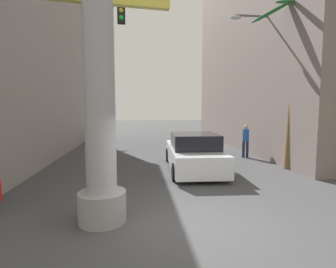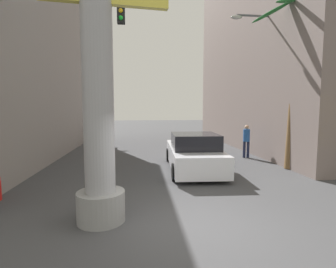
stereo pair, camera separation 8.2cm
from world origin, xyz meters
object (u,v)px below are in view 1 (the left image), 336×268
(traffic_light_mast, at_px, (35,52))
(pedestrian_mid_right, at_px, (246,139))
(car_lead, at_px, (193,153))
(palm_tree_near_right, at_px, (294,68))
(pedestrian_far_left, at_px, (91,131))
(palm_tree_far_left, at_px, (77,84))
(street_lamp, at_px, (267,73))
(neon_sign_pole, at_px, (98,5))

(traffic_light_mast, xyz_separation_m, pedestrian_mid_right, (8.76, 4.43, -3.30))
(car_lead, bearing_deg, traffic_light_mast, -159.14)
(traffic_light_mast, height_order, pedestrian_mid_right, traffic_light_mast)
(car_lead, height_order, palm_tree_near_right, palm_tree_near_right)
(traffic_light_mast, relative_size, pedestrian_far_left, 3.90)
(traffic_light_mast, relative_size, palm_tree_near_right, 0.87)
(traffic_light_mast, height_order, palm_tree_far_left, palm_tree_far_left)
(palm_tree_near_right, relative_size, pedestrian_far_left, 4.51)
(street_lamp, distance_m, pedestrian_mid_right, 3.48)
(street_lamp, distance_m, traffic_light_mast, 10.39)
(traffic_light_mast, bearing_deg, palm_tree_far_left, 97.67)
(palm_tree_far_left, xyz_separation_m, palm_tree_near_right, (11.70, -12.81, -0.33))
(traffic_light_mast, relative_size, palm_tree_far_left, 0.84)
(street_lamp, bearing_deg, car_lead, -155.09)
(palm_tree_far_left, bearing_deg, palm_tree_near_right, -47.60)
(pedestrian_mid_right, bearing_deg, pedestrian_far_left, 142.74)
(palm_tree_far_left, bearing_deg, street_lamp, -42.77)
(street_lamp, height_order, traffic_light_mast, street_lamp)
(pedestrian_far_left, bearing_deg, palm_tree_near_right, -43.27)
(pedestrian_mid_right, bearing_deg, street_lamp, -27.62)
(street_lamp, distance_m, car_lead, 5.84)
(pedestrian_far_left, xyz_separation_m, pedestrian_mid_right, (9.07, -6.90, 0.09))
(neon_sign_pole, relative_size, car_lead, 1.97)
(traffic_light_mast, distance_m, palm_tree_near_right, 9.90)
(street_lamp, relative_size, traffic_light_mast, 1.17)
(street_lamp, height_order, palm_tree_near_right, street_lamp)
(traffic_light_mast, relative_size, pedestrian_mid_right, 3.58)
(car_lead, xyz_separation_m, pedestrian_mid_right, (3.31, 2.35, 0.30))
(palm_tree_near_right, xyz_separation_m, pedestrian_far_left, (-10.03, 9.44, -3.38))
(neon_sign_pole, height_order, traffic_light_mast, neon_sign_pole)
(palm_tree_far_left, height_order, pedestrian_far_left, palm_tree_far_left)
(car_lead, height_order, pedestrian_far_left, pedestrian_far_left)
(neon_sign_pole, bearing_deg, palm_tree_far_left, 103.78)
(neon_sign_pole, xyz_separation_m, car_lead, (3.16, 4.80, -4.08))
(traffic_light_mast, distance_m, car_lead, 6.86)
(car_lead, bearing_deg, street_lamp, 24.91)
(pedestrian_far_left, bearing_deg, car_lead, -58.08)
(pedestrian_far_left, bearing_deg, palm_tree_far_left, 116.34)
(traffic_light_mast, distance_m, pedestrian_mid_right, 10.36)
(car_lead, relative_size, palm_tree_near_right, 0.72)
(pedestrian_far_left, relative_size, pedestrian_mid_right, 0.92)
(street_lamp, height_order, pedestrian_mid_right, street_lamp)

